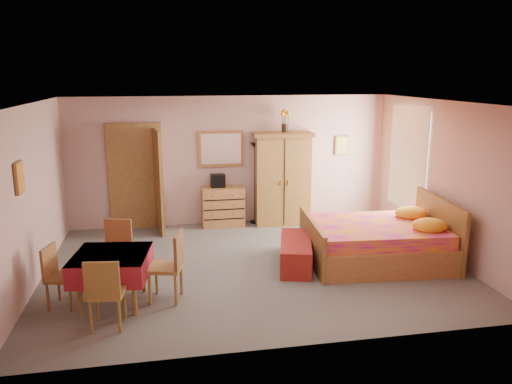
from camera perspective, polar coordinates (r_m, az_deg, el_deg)
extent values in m
plane|color=slate|center=(8.14, -0.30, -8.42)|extent=(6.50, 6.50, 0.00)
plane|color=brown|center=(7.57, -0.33, 10.18)|extent=(6.50, 6.50, 0.00)
cube|color=tan|center=(10.18, -2.86, 3.61)|extent=(6.50, 0.10, 2.60)
cube|color=tan|center=(5.40, 4.50, -5.24)|extent=(6.50, 0.10, 2.60)
cube|color=tan|center=(7.86, -24.31, -0.48)|extent=(0.10, 5.00, 2.60)
cube|color=tan|center=(8.92, 20.70, 1.37)|extent=(0.10, 5.00, 2.60)
cube|color=#9E6B35|center=(10.12, -13.54, 1.61)|extent=(1.06, 0.12, 2.15)
cube|color=white|center=(9.90, 17.01, 3.65)|extent=(0.08, 1.40, 1.95)
cube|color=orange|center=(7.21, -25.45, 1.50)|extent=(0.04, 0.32, 0.42)
cube|color=#D8BF59|center=(10.68, 9.79, 5.25)|extent=(0.30, 0.04, 0.40)
cube|color=#B1713B|center=(10.13, -3.79, -1.67)|extent=(0.85, 0.42, 0.80)
cube|color=white|center=(10.10, -4.04, 4.96)|extent=(0.93, 0.05, 0.74)
cube|color=black|center=(10.03, -4.38, 1.30)|extent=(0.29, 0.21, 0.26)
cube|color=black|center=(10.20, -0.11, 0.99)|extent=(0.22, 0.22, 1.67)
cube|color=#A77938|center=(10.15, 3.01, 1.53)|extent=(1.24, 0.69, 1.88)
cube|color=yellow|center=(10.06, 3.31, 8.15)|extent=(0.19, 0.19, 0.45)
cube|color=#BC1277|center=(8.41, 13.59, -4.33)|extent=(2.38, 1.94, 1.04)
cube|color=maroon|center=(8.10, 4.55, -6.95)|extent=(0.79, 1.37, 0.43)
cube|color=maroon|center=(7.03, -16.06, -9.49)|extent=(1.09, 1.09, 0.71)
cube|color=olive|center=(6.40, -16.68, -10.86)|extent=(0.46, 0.46, 0.91)
cube|color=olive|center=(7.68, -15.86, -6.66)|extent=(0.52, 0.52, 0.92)
cube|color=brown|center=(7.12, -21.17, -9.02)|extent=(0.47, 0.47, 0.84)
cube|color=#AA7839|center=(6.93, -10.35, -8.38)|extent=(0.53, 0.53, 0.96)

